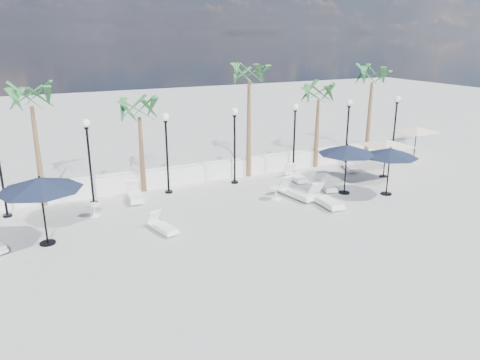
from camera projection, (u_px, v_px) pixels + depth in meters
name	position (u px, v px, depth m)	size (l,w,h in m)	color
ground	(306.00, 228.00, 18.32)	(100.00, 100.00, 0.00)	#A0A19C
balustrade	(227.00, 169.00, 24.61)	(26.00, 0.30, 1.01)	white
lamppost_1	(89.00, 150.00, 20.22)	(0.36, 0.36, 3.84)	black
lamppost_2	(166.00, 142.00, 21.69)	(0.36, 0.36, 3.84)	black
lamppost_3	(235.00, 135.00, 23.15)	(0.36, 0.36, 3.84)	black
lamppost_4	(295.00, 129.00, 24.61)	(0.36, 0.36, 3.84)	black
lamppost_5	(348.00, 124.00, 26.07)	(0.36, 0.36, 3.84)	black
lamppost_6	(395.00, 119.00, 27.53)	(0.36, 0.36, 3.84)	black
palm_0	(31.00, 103.00, 19.46)	(2.60, 2.60, 5.50)	brown
palm_1	(139.00, 114.00, 21.58)	(2.60, 2.60, 4.70)	brown
palm_2	(249.00, 79.00, 23.55)	(2.60, 2.60, 6.10)	brown
palm_3	(319.00, 97.00, 25.70)	(2.60, 2.60, 4.90)	brown
palm_4	(372.00, 80.00, 27.01)	(2.60, 2.60, 5.70)	brown
lounger_0	(135.00, 195.00, 21.39)	(0.81, 1.92, 0.70)	white
lounger_2	(162.00, 226.00, 18.01)	(0.90, 1.71, 0.61)	white
lounger_3	(297.00, 192.00, 21.69)	(1.00, 2.17, 0.78)	white
lounger_4	(325.00, 185.00, 22.91)	(0.95, 1.84, 0.66)	white
lounger_5	(296.00, 176.00, 24.26)	(0.79, 1.88, 0.68)	white
lounger_6	(325.00, 200.00, 20.72)	(0.76, 2.10, 0.78)	white
lounger_7	(350.00, 165.00, 26.19)	(1.29, 1.97, 0.71)	white
side_table_1	(94.00, 209.00, 19.48)	(0.53, 0.53, 0.52)	white
side_table_2	(276.00, 192.00, 21.41)	(0.60, 0.60, 0.58)	white
parasol_navy_left	(40.00, 184.00, 16.30)	(2.93, 2.93, 2.59)	black
parasol_navy_mid	(390.00, 153.00, 21.60)	(2.59, 2.59, 2.32)	black
parasol_navy_right	(347.00, 150.00, 21.73)	(2.72, 2.72, 2.44)	black
parasol_cream_sq_a	(387.00, 140.00, 24.36)	(4.39, 4.39, 2.16)	black
parasol_cream_sq_b	(417.00, 127.00, 28.07)	(4.20, 4.20, 2.11)	black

